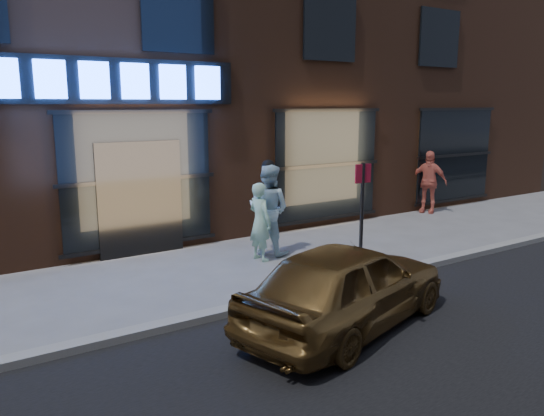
{
  "coord_description": "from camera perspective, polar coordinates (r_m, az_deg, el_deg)",
  "views": [
    {
      "loc": [
        -3.58,
        -6.76,
        3.16
      ],
      "look_at": [
        1.79,
        1.6,
        1.2
      ],
      "focal_mm": 35.0,
      "sensor_mm": 36.0,
      "label": 1
    }
  ],
  "objects": [
    {
      "name": "ground",
      "position": [
        8.27,
        -4.55,
        -11.33
      ],
      "size": [
        90.0,
        90.0,
        0.0
      ],
      "primitive_type": "plane",
      "color": "slate",
      "rests_on": "ground"
    },
    {
      "name": "gold_sedan",
      "position": [
        7.66,
        8.07,
        -8.19
      ],
      "size": [
        4.01,
        2.51,
        1.27
      ],
      "primitive_type": "imported",
      "rotation": [
        0.0,
        0.0,
        1.86
      ],
      "color": "brown",
      "rests_on": "ground"
    },
    {
      "name": "curb",
      "position": [
        8.25,
        -4.55,
        -10.95
      ],
      "size": [
        60.0,
        0.25,
        0.12
      ],
      "primitive_type": "cube",
      "color": "gray",
      "rests_on": "ground"
    },
    {
      "name": "man_bowtie",
      "position": [
        10.76,
        -1.29,
        -1.48
      ],
      "size": [
        0.46,
        0.63,
        1.61
      ],
      "primitive_type": "imported",
      "rotation": [
        0.0,
        0.0,
        1.71
      ],
      "color": "#B6F0CE",
      "rests_on": "ground"
    },
    {
      "name": "sign_post",
      "position": [
        9.75,
        9.65,
        -0.11
      ],
      "size": [
        0.34,
        0.07,
        2.12
      ],
      "rotation": [
        0.0,
        0.0,
        -0.07
      ],
      "color": "#262628",
      "rests_on": "ground"
    },
    {
      "name": "man_cap",
      "position": [
        11.21,
        -0.4,
        -0.14
      ],
      "size": [
        1.09,
        1.17,
        1.93
      ],
      "primitive_type": "imported",
      "rotation": [
        0.0,
        0.0,
        2.07
      ],
      "color": "silver",
      "rests_on": "ground"
    },
    {
      "name": "building_east",
      "position": [
        30.18,
        26.54,
        15.43
      ],
      "size": [
        14.0,
        10.0,
        12.0
      ],
      "primitive_type": "cube",
      "color": "#47382D",
      "rests_on": "ground"
    },
    {
      "name": "storefront_building",
      "position": [
        15.3,
        -19.94,
        17.99
      ],
      "size": [
        30.2,
        8.28,
        10.3
      ],
      "color": "#54301E",
      "rests_on": "ground"
    },
    {
      "name": "passerby",
      "position": [
        16.18,
        16.45,
        2.71
      ],
      "size": [
        0.9,
        1.15,
        1.82
      ],
      "primitive_type": "imported",
      "rotation": [
        0.0,
        0.0,
        -1.07
      ],
      "color": "#E4725D",
      "rests_on": "ground"
    }
  ]
}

